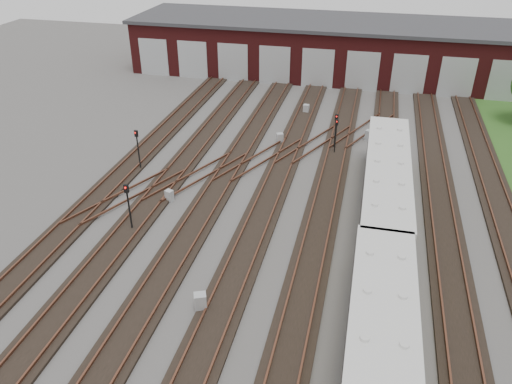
# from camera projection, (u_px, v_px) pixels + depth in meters

# --- Properties ---
(ground) EXTENTS (120.00, 120.00, 0.00)m
(ground) POSITION_uv_depth(u_px,v_px,m) (272.00, 274.00, 28.78)
(ground) COLOR #413F3C
(ground) RESTS_ON ground
(track_network) EXTENTS (30.40, 70.00, 0.33)m
(track_network) POSITION_uv_depth(u_px,v_px,m) (271.00, 266.00, 29.25)
(track_network) COLOR black
(track_network) RESTS_ON ground
(maintenance_shed) EXTENTS (51.00, 12.50, 6.35)m
(maintenance_shed) POSITION_uv_depth(u_px,v_px,m) (341.00, 48.00, 60.70)
(maintenance_shed) COLOR #4C1313
(maintenance_shed) RESTS_ON ground
(metro_train) EXTENTS (3.04, 48.26, 3.36)m
(metro_train) POSITION_uv_depth(u_px,v_px,m) (379.00, 371.00, 20.34)
(metro_train) COLOR black
(metro_train) RESTS_ON ground
(signal_mast_0) EXTENTS (0.30, 0.28, 3.40)m
(signal_mast_0) POSITION_uv_depth(u_px,v_px,m) (138.00, 145.00, 38.90)
(signal_mast_0) COLOR black
(signal_mast_0) RESTS_ON ground
(signal_mast_1) EXTENTS (0.29, 0.27, 3.40)m
(signal_mast_1) POSITION_uv_depth(u_px,v_px,m) (128.00, 201.00, 31.57)
(signal_mast_1) COLOR black
(signal_mast_1) RESTS_ON ground
(signal_mast_2) EXTENTS (0.25, 0.23, 3.13)m
(signal_mast_2) POSITION_uv_depth(u_px,v_px,m) (336.00, 132.00, 41.47)
(signal_mast_2) COLOR black
(signal_mast_2) RESTS_ON ground
(signal_mast_3) EXTENTS (0.26, 0.25, 3.18)m
(signal_mast_3) POSITION_uv_depth(u_px,v_px,m) (336.00, 127.00, 42.32)
(signal_mast_3) COLOR black
(signal_mast_3) RESTS_ON ground
(relay_cabinet_0) EXTENTS (0.64, 0.59, 0.88)m
(relay_cabinet_0) POSITION_uv_depth(u_px,v_px,m) (169.00, 196.00, 35.58)
(relay_cabinet_0) COLOR #9FA2A4
(relay_cabinet_0) RESTS_ON ground
(relay_cabinet_1) EXTENTS (0.71, 0.66, 0.94)m
(relay_cabinet_1) POSITION_uv_depth(u_px,v_px,m) (280.00, 138.00, 44.12)
(relay_cabinet_1) COLOR #9FA2A4
(relay_cabinet_1) RESTS_ON ground
(relay_cabinet_2) EXTENTS (0.79, 0.73, 1.06)m
(relay_cabinet_2) POSITION_uv_depth(u_px,v_px,m) (200.00, 302.00, 26.02)
(relay_cabinet_2) COLOR #9FA2A4
(relay_cabinet_2) RESTS_ON ground
(relay_cabinet_3) EXTENTS (0.59, 0.50, 0.92)m
(relay_cabinet_3) POSITION_uv_depth(u_px,v_px,m) (306.00, 109.00, 50.38)
(relay_cabinet_3) COLOR #9FA2A4
(relay_cabinet_3) RESTS_ON ground
(relay_cabinet_4) EXTENTS (0.73, 0.68, 0.97)m
(relay_cabinet_4) POSITION_uv_depth(u_px,v_px,m) (369.00, 135.00, 44.62)
(relay_cabinet_4) COLOR #9FA2A4
(relay_cabinet_4) RESTS_ON ground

